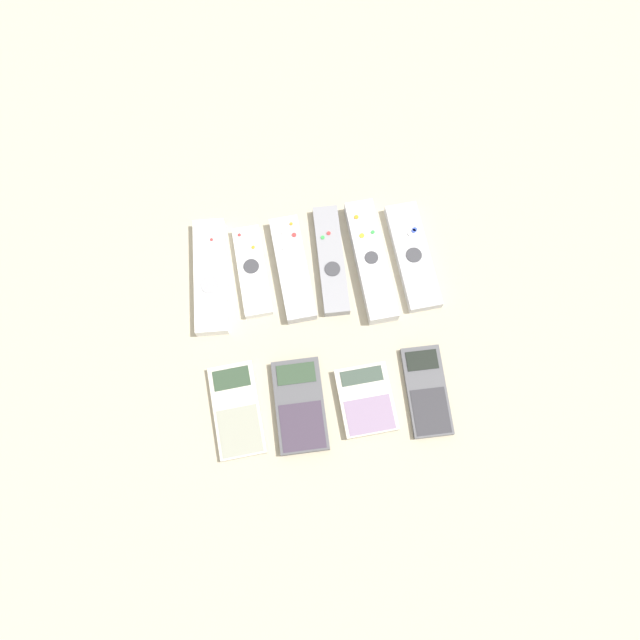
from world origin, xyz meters
name	(u,v)px	position (x,y,z in m)	size (l,w,h in m)	color
ground_plane	(323,342)	(0.00, 0.00, 0.00)	(3.00, 3.00, 0.00)	#B2A88E
remote_0	(211,276)	(-0.17, 0.13, 0.01)	(0.06, 0.20, 0.02)	white
remote_1	(252,271)	(-0.10, 0.14, 0.01)	(0.05, 0.16, 0.02)	white
remote_2	(293,269)	(-0.03, 0.13, 0.01)	(0.06, 0.19, 0.02)	#B7B7BC
remote_3	(331,260)	(0.03, 0.14, 0.01)	(0.05, 0.20, 0.02)	gray
remote_4	(371,261)	(0.10, 0.13, 0.01)	(0.06, 0.22, 0.03)	silver
remote_5	(413,256)	(0.17, 0.13, 0.01)	(0.07, 0.20, 0.02)	#B7B7BC
calculator_0	(237,410)	(-0.15, -0.10, 0.01)	(0.08, 0.15, 0.01)	beige
calculator_1	(300,406)	(-0.05, -0.10, 0.01)	(0.08, 0.15, 0.02)	#4C4C51
calculator_2	(366,400)	(0.06, -0.11, 0.01)	(0.09, 0.11, 0.02)	beige
calculator_3	(427,391)	(0.15, -0.10, 0.01)	(0.06, 0.15, 0.01)	#4C4C51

